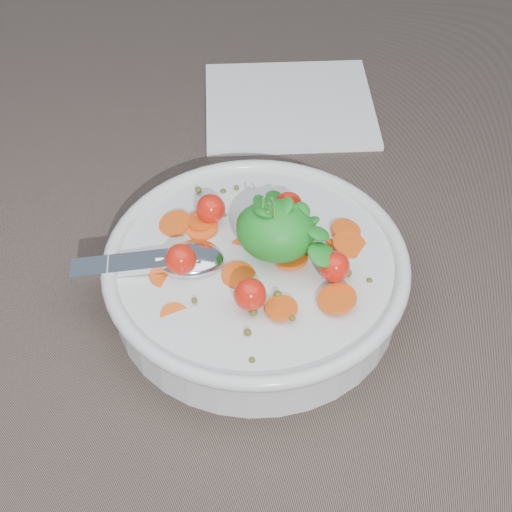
# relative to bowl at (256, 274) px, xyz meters

# --- Properties ---
(ground) EXTENTS (6.00, 6.00, 0.00)m
(ground) POSITION_rel_bowl_xyz_m (-0.03, 0.00, -0.03)
(ground) COLOR brown
(ground) RESTS_ON ground
(bowl) EXTENTS (0.25, 0.23, 0.10)m
(bowl) POSITION_rel_bowl_xyz_m (0.00, 0.00, 0.00)
(bowl) COLOR silver
(bowl) RESTS_ON ground
(napkin) EXTENTS (0.21, 0.19, 0.01)m
(napkin) POSITION_rel_bowl_xyz_m (-0.03, 0.25, -0.02)
(napkin) COLOR white
(napkin) RESTS_ON ground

